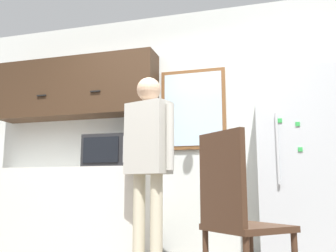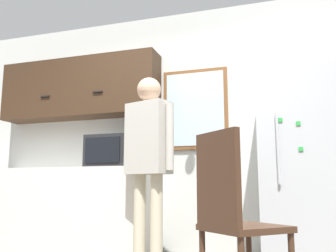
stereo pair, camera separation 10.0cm
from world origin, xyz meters
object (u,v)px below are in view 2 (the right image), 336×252
(microwave, at_px, (115,152))
(person, at_px, (149,148))
(refrigerator, at_px, (304,166))
(chair, at_px, (232,208))

(microwave, xyz_separation_m, person, (0.52, -0.38, -0.02))
(microwave, distance_m, refrigerator, 1.87)
(microwave, height_order, chair, microwave)
(microwave, bearing_deg, refrigerator, 2.14)
(microwave, distance_m, chair, 1.83)
(microwave, distance_m, person, 0.64)
(microwave, xyz_separation_m, refrigerator, (1.86, 0.07, -0.18))
(microwave, relative_size, refrigerator, 0.32)
(microwave, relative_size, chair, 0.53)
(microwave, height_order, person, person)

